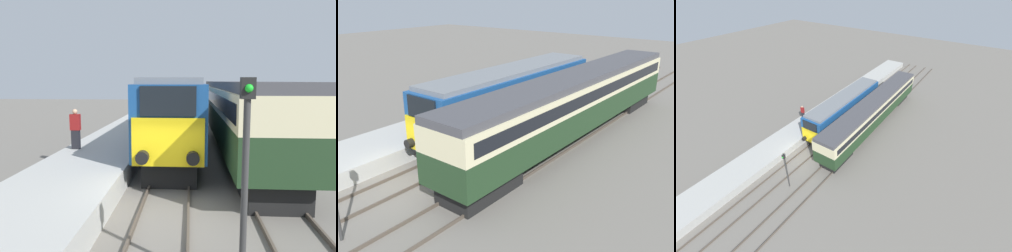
{
  "view_description": "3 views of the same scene",
  "coord_description": "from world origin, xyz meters",
  "views": [
    {
      "loc": [
        0.74,
        -9.19,
        3.9
      ],
      "look_at": [
        0.0,
        1.73,
        2.39
      ],
      "focal_mm": 35.0,
      "sensor_mm": 36.0,
      "label": 1
    },
    {
      "loc": [
        13.06,
        -8.65,
        8.28
      ],
      "look_at": [
        1.7,
        5.73,
        1.6
      ],
      "focal_mm": 40.0,
      "sensor_mm": 36.0,
      "label": 2
    },
    {
      "loc": [
        14.02,
        -12.58,
        17.03
      ],
      "look_at": [
        1.7,
        5.73,
        1.6
      ],
      "focal_mm": 24.0,
      "sensor_mm": 36.0,
      "label": 3
    }
  ],
  "objects": [
    {
      "name": "rails_near_track",
      "position": [
        0.0,
        5.0,
        0.07
      ],
      "size": [
        1.51,
        60.0,
        0.14
      ],
      "color": "#4C4238",
      "rests_on": "ground_plane"
    },
    {
      "name": "person_on_platform",
      "position": [
        -4.45,
        5.19,
        1.74
      ],
      "size": [
        0.44,
        0.26,
        1.83
      ],
      "color": "black",
      "rests_on": "platform_left"
    },
    {
      "name": "platform_left",
      "position": [
        -3.3,
        8.0,
        0.41
      ],
      "size": [
        3.5,
        50.0,
        0.82
      ],
      "color": "#A8A8A3",
      "rests_on": "ground_plane"
    },
    {
      "name": "locomotive",
      "position": [
        0.0,
        8.39,
        2.23
      ],
      "size": [
        2.7,
        13.84,
        4.02
      ],
      "color": "black",
      "rests_on": "ground_plane"
    },
    {
      "name": "passenger_carriage",
      "position": [
        3.4,
        10.09,
        2.37
      ],
      "size": [
        2.75,
        20.93,
        3.87
      ],
      "color": "black",
      "rests_on": "ground_plane"
    },
    {
      "name": "signal_post",
      "position": [
        1.7,
        -3.62,
        2.35
      ],
      "size": [
        0.24,
        0.28,
        3.96
      ],
      "color": "#333333",
      "rests_on": "ground_plane"
    },
    {
      "name": "ground_plane",
      "position": [
        0.0,
        0.0,
        0.0
      ],
      "size": [
        120.0,
        120.0,
        0.0
      ],
      "primitive_type": "plane",
      "color": "slate"
    },
    {
      "name": "rails_far_track",
      "position": [
        3.4,
        5.0,
        0.07
      ],
      "size": [
        1.5,
        60.0,
        0.14
      ],
      "color": "#4C4238",
      "rests_on": "ground_plane"
    }
  ]
}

